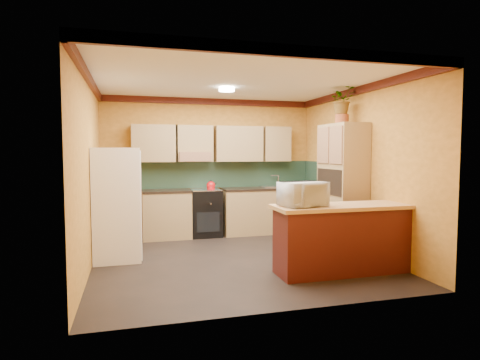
{
  "coord_description": "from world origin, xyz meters",
  "views": [
    {
      "loc": [
        -1.53,
        -5.86,
        1.64
      ],
      "look_at": [
        0.18,
        0.45,
        1.18
      ],
      "focal_mm": 30.0,
      "sensor_mm": 36.0,
      "label": 1
    }
  ],
  "objects_px": {
    "fridge": "(117,204)",
    "microwave": "(303,194)",
    "stove": "(205,213)",
    "pantry": "(342,187)",
    "base_cabinets_back": "(236,212)",
    "breakfast_bar": "(342,241)"
  },
  "relations": [
    {
      "from": "fridge",
      "to": "microwave",
      "type": "bearing_deg",
      "value": -31.8
    },
    {
      "from": "stove",
      "to": "pantry",
      "type": "relative_size",
      "value": 0.43
    },
    {
      "from": "microwave",
      "to": "stove",
      "type": "bearing_deg",
      "value": 91.33
    },
    {
      "from": "base_cabinets_back",
      "to": "microwave",
      "type": "distance_m",
      "value": 2.93
    },
    {
      "from": "stove",
      "to": "pantry",
      "type": "bearing_deg",
      "value": -40.48
    },
    {
      "from": "base_cabinets_back",
      "to": "breakfast_bar",
      "type": "relative_size",
      "value": 2.03
    },
    {
      "from": "fridge",
      "to": "pantry",
      "type": "bearing_deg",
      "value": -5.17
    },
    {
      "from": "breakfast_bar",
      "to": "microwave",
      "type": "height_order",
      "value": "microwave"
    },
    {
      "from": "microwave",
      "to": "pantry",
      "type": "bearing_deg",
      "value": 29.34
    },
    {
      "from": "breakfast_bar",
      "to": "pantry",
      "type": "bearing_deg",
      "value": 60.86
    },
    {
      "from": "breakfast_bar",
      "to": "microwave",
      "type": "bearing_deg",
      "value": 180.0
    },
    {
      "from": "base_cabinets_back",
      "to": "stove",
      "type": "relative_size",
      "value": 4.01
    },
    {
      "from": "pantry",
      "to": "fridge",
      "type": "bearing_deg",
      "value": 174.83
    },
    {
      "from": "base_cabinets_back",
      "to": "pantry",
      "type": "xyz_separation_m",
      "value": [
        1.37,
        -1.71,
        0.61
      ]
    },
    {
      "from": "base_cabinets_back",
      "to": "microwave",
      "type": "xyz_separation_m",
      "value": [
        0.15,
        -2.85,
        0.65
      ]
    },
    {
      "from": "base_cabinets_back",
      "to": "breakfast_bar",
      "type": "distance_m",
      "value": 2.95
    },
    {
      "from": "fridge",
      "to": "breakfast_bar",
      "type": "height_order",
      "value": "fridge"
    },
    {
      "from": "stove",
      "to": "microwave",
      "type": "bearing_deg",
      "value": -74.78
    },
    {
      "from": "stove",
      "to": "fridge",
      "type": "height_order",
      "value": "fridge"
    },
    {
      "from": "base_cabinets_back",
      "to": "breakfast_bar",
      "type": "bearing_deg",
      "value": -75.59
    },
    {
      "from": "pantry",
      "to": "stove",
      "type": "bearing_deg",
      "value": 139.52
    },
    {
      "from": "fridge",
      "to": "breakfast_bar",
      "type": "xyz_separation_m",
      "value": [
        2.96,
        -1.47,
        -0.41
      ]
    }
  ]
}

